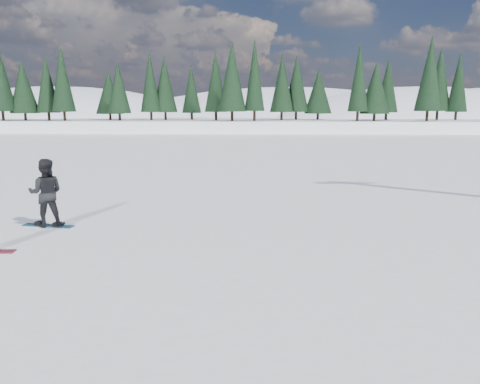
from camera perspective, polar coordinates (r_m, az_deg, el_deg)
name	(u,v)px	position (r m, az deg, el deg)	size (l,w,h in m)	color
ground	(19,243)	(12.88, -25.35, -5.62)	(420.00, 420.00, 0.00)	white
alpine_backdrop	(214,148)	(201.66, -3.22, 5.37)	(412.50, 227.00, 53.20)	white
snowboarder_man	(46,193)	(14.10, -22.59, -0.10)	(0.93, 0.73, 1.92)	black
snowboard_man	(48,226)	(14.29, -22.32, -3.83)	(1.50, 0.28, 0.03)	#16557D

